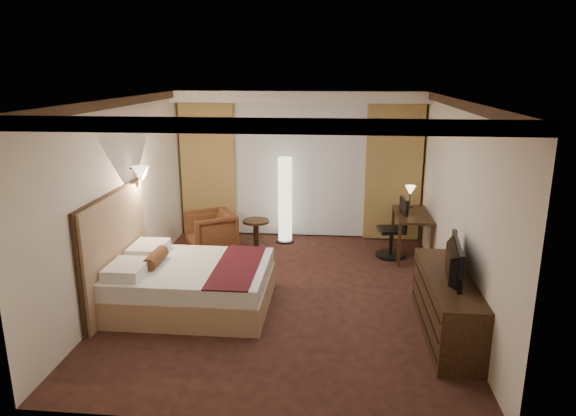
# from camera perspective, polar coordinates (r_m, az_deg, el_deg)

# --- Properties ---
(floor) EXTENTS (4.50, 5.50, 0.01)m
(floor) POSITION_cam_1_polar(r_m,az_deg,el_deg) (7.31, -0.30, -9.56)
(floor) COLOR black
(floor) RESTS_ON ground
(ceiling) EXTENTS (4.50, 5.50, 0.01)m
(ceiling) POSITION_cam_1_polar(r_m,az_deg,el_deg) (6.65, -0.33, 12.08)
(ceiling) COLOR white
(ceiling) RESTS_ON back_wall
(back_wall) EXTENTS (4.50, 0.02, 2.70)m
(back_wall) POSITION_cam_1_polar(r_m,az_deg,el_deg) (9.54, 1.33, 4.84)
(back_wall) COLOR silver
(back_wall) RESTS_ON floor
(left_wall) EXTENTS (0.02, 5.50, 2.70)m
(left_wall) POSITION_cam_1_polar(r_m,az_deg,el_deg) (7.42, -17.88, 1.11)
(left_wall) COLOR silver
(left_wall) RESTS_ON floor
(right_wall) EXTENTS (0.02, 5.50, 2.70)m
(right_wall) POSITION_cam_1_polar(r_m,az_deg,el_deg) (7.01, 18.31, 0.28)
(right_wall) COLOR silver
(right_wall) RESTS_ON floor
(crown_molding) EXTENTS (4.50, 5.50, 0.12)m
(crown_molding) POSITION_cam_1_polar(r_m,az_deg,el_deg) (6.66, -0.33, 11.56)
(crown_molding) COLOR black
(crown_molding) RESTS_ON ceiling
(soffit) EXTENTS (4.50, 0.50, 0.20)m
(soffit) POSITION_cam_1_polar(r_m,az_deg,el_deg) (9.15, 1.26, 12.29)
(soffit) COLOR white
(soffit) RESTS_ON ceiling
(curtain_sheer) EXTENTS (2.48, 0.04, 2.45)m
(curtain_sheer) POSITION_cam_1_polar(r_m,az_deg,el_deg) (9.48, 1.29, 4.16)
(curtain_sheer) COLOR silver
(curtain_sheer) RESTS_ON back_wall
(curtain_left_drape) EXTENTS (1.00, 0.14, 2.45)m
(curtain_left_drape) POSITION_cam_1_polar(r_m,az_deg,el_deg) (9.69, -8.85, 4.22)
(curtain_left_drape) COLOR #A88E4C
(curtain_left_drape) RESTS_ON back_wall
(curtain_right_drape) EXTENTS (1.00, 0.14, 2.45)m
(curtain_right_drape) POSITION_cam_1_polar(r_m,az_deg,el_deg) (9.45, 11.62, 3.82)
(curtain_right_drape) COLOR #A88E4C
(curtain_right_drape) RESTS_ON back_wall
(wall_sconce) EXTENTS (0.24, 0.24, 0.24)m
(wall_sconce) POSITION_cam_1_polar(r_m,az_deg,el_deg) (7.59, -16.02, 3.64)
(wall_sconce) COLOR white
(wall_sconce) RESTS_ON left_wall
(bed) EXTENTS (2.01, 1.57, 0.59)m
(bed) POSITION_cam_1_polar(r_m,az_deg,el_deg) (6.98, -10.53, -8.43)
(bed) COLOR white
(bed) RESTS_ON floor
(headboard) EXTENTS (0.12, 1.87, 1.50)m
(headboard) POSITION_cam_1_polar(r_m,az_deg,el_deg) (7.15, -18.57, -4.48)
(headboard) COLOR tan
(headboard) RESTS_ON floor
(armchair) EXTENTS (0.98, 1.00, 0.77)m
(armchair) POSITION_cam_1_polar(r_m,az_deg,el_deg) (8.93, -8.57, -2.42)
(armchair) COLOR #4F2C17
(armchair) RESTS_ON floor
(side_table) EXTENTS (0.47, 0.47, 0.51)m
(side_table) POSITION_cam_1_polar(r_m,az_deg,el_deg) (9.04, -3.56, -2.92)
(side_table) COLOR black
(side_table) RESTS_ON floor
(floor_lamp) EXTENTS (0.33, 0.33, 1.57)m
(floor_lamp) POSITION_cam_1_polar(r_m,az_deg,el_deg) (9.21, -0.33, 0.89)
(floor_lamp) COLOR white
(floor_lamp) RESTS_ON floor
(desk) EXTENTS (0.55, 1.11, 0.75)m
(desk) POSITION_cam_1_polar(r_m,az_deg,el_deg) (8.85, 13.52, -2.93)
(desk) COLOR black
(desk) RESTS_ON floor
(desk_lamp) EXTENTS (0.18, 0.18, 0.34)m
(desk_lamp) POSITION_cam_1_polar(r_m,az_deg,el_deg) (9.08, 13.39, 1.13)
(desk_lamp) COLOR #FFD899
(desk_lamp) RESTS_ON desk
(office_chair) EXTENTS (0.56, 0.56, 1.02)m
(office_chair) POSITION_cam_1_polar(r_m,az_deg,el_deg) (8.72, 11.43, -2.16)
(office_chair) COLOR black
(office_chair) RESTS_ON floor
(dresser) EXTENTS (0.50, 1.90, 0.74)m
(dresser) POSITION_cam_1_polar(r_m,az_deg,el_deg) (6.43, 17.17, -10.29)
(dresser) COLOR black
(dresser) RESTS_ON floor
(television) EXTENTS (0.69, 1.05, 0.13)m
(television) POSITION_cam_1_polar(r_m,az_deg,el_deg) (6.18, 17.37, -4.80)
(television) COLOR black
(television) RESTS_ON dresser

